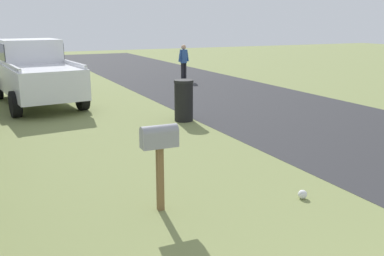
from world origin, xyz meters
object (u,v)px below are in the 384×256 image
at_px(pickup_truck, 34,70).
at_px(pedestrian, 184,60).
at_px(mailbox, 159,143).
at_px(trash_bin, 184,100).

relative_size(pickup_truck, pedestrian, 3.28).
relative_size(mailbox, pickup_truck, 0.24).
height_order(mailbox, pedestrian, pedestrian).
distance_m(mailbox, trash_bin, 5.76).
distance_m(pickup_truck, trash_bin, 5.62).
distance_m(pickup_truck, pedestrian, 7.42).
distance_m(trash_bin, pedestrian, 8.23).
bearing_deg(mailbox, pickup_truck, 5.47).
xyz_separation_m(mailbox, trash_bin, (5.08, -2.68, -0.45)).
relative_size(mailbox, pedestrian, 0.78).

